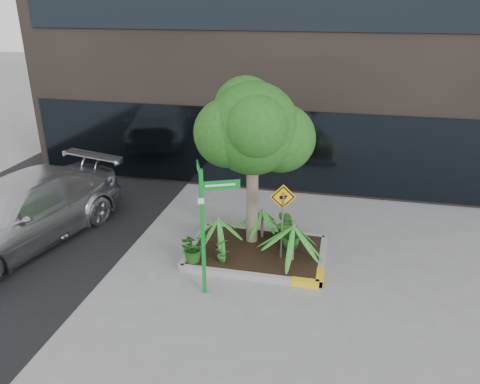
% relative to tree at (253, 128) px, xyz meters
% --- Properties ---
extents(ground, '(80.00, 80.00, 0.00)m').
position_rel_tree_xyz_m(ground, '(0.02, -0.78, -3.07)').
color(ground, gray).
rests_on(ground, ground).
extents(asphalt_road, '(7.00, 80.00, 0.01)m').
position_rel_tree_xyz_m(asphalt_road, '(-6.48, -0.78, -3.07)').
color(asphalt_road, black).
rests_on(asphalt_road, ground).
extents(planter, '(3.35, 2.36, 0.15)m').
position_rel_tree_xyz_m(planter, '(0.25, -0.50, -2.97)').
color(planter, '#9E9E99').
rests_on(planter, ground).
extents(tree, '(2.81, 2.49, 4.21)m').
position_rel_tree_xyz_m(tree, '(0.00, 0.00, 0.00)').
color(tree, gray).
rests_on(tree, ground).
extents(palm_front, '(1.07, 1.07, 1.19)m').
position_rel_tree_xyz_m(palm_front, '(1.13, -0.75, -2.04)').
color(palm_front, gray).
rests_on(palm_front, ground).
extents(palm_left, '(0.98, 0.98, 1.09)m').
position_rel_tree_xyz_m(palm_left, '(-0.70, -0.63, -2.11)').
color(palm_left, gray).
rests_on(palm_left, ground).
extents(palm_back, '(0.87, 0.87, 0.97)m').
position_rel_tree_xyz_m(palm_back, '(0.22, 0.22, -2.20)').
color(palm_back, gray).
rests_on(palm_back, ground).
extents(parked_car, '(3.73, 6.26, 1.70)m').
position_rel_tree_xyz_m(parked_car, '(-5.78, -1.18, -2.22)').
color(parked_car, '#B7B7BC').
rests_on(parked_car, ground).
extents(shrub_a, '(0.93, 0.93, 0.73)m').
position_rel_tree_xyz_m(shrub_a, '(-1.13, -1.32, -2.56)').
color(shrub_a, '#1B5217').
rests_on(shrub_a, planter).
extents(shrub_b, '(0.63, 0.63, 0.81)m').
position_rel_tree_xyz_m(shrub_b, '(1.02, -0.23, -2.52)').
color(shrub_b, '#245B1B').
rests_on(shrub_b, planter).
extents(shrub_c, '(0.47, 0.47, 0.63)m').
position_rel_tree_xyz_m(shrub_c, '(-0.47, -1.22, -2.61)').
color(shrub_c, '#2A6B21').
rests_on(shrub_c, planter).
extents(shrub_d, '(0.63, 0.63, 0.81)m').
position_rel_tree_xyz_m(shrub_d, '(0.81, 0.23, -2.52)').
color(shrub_d, '#2E661D').
rests_on(shrub_d, planter).
extents(street_sign_post, '(1.03, 0.79, 2.82)m').
position_rel_tree_xyz_m(street_sign_post, '(-0.55, -2.21, -1.33)').
color(street_sign_post, '#0C8824').
rests_on(street_sign_post, ground).
extents(cattle_sign, '(0.58, 0.23, 1.92)m').
position_rel_tree_xyz_m(cattle_sign, '(0.86, -0.83, -1.63)').
color(cattle_sign, slate).
rests_on(cattle_sign, ground).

